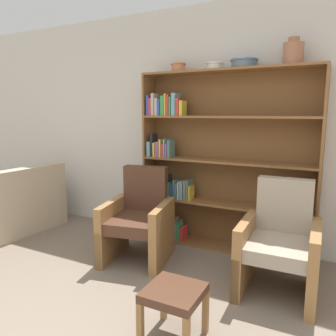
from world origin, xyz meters
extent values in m
cube|color=silver|center=(0.00, 2.58, 1.38)|extent=(12.00, 0.06, 2.75)
cube|color=brown|center=(-1.03, 2.39, 1.00)|extent=(0.02, 0.30, 2.00)
cube|color=brown|center=(0.91, 2.39, 1.00)|extent=(0.02, 0.30, 2.00)
cube|color=brown|center=(-0.06, 2.39, 1.99)|extent=(1.91, 0.30, 0.02)
cube|color=brown|center=(-0.06, 2.39, 0.01)|extent=(1.91, 0.30, 0.03)
cube|color=brown|center=(-0.06, 2.54, 1.00)|extent=(1.91, 0.01, 2.00)
cube|color=#B2A899|center=(-0.97, 2.33, 0.16)|extent=(0.04, 0.13, 0.26)
cube|color=#669EB2|center=(-0.94, 2.35, 0.12)|extent=(0.02, 0.17, 0.20)
cube|color=#7F6B4C|center=(-0.91, 2.33, 0.11)|extent=(0.04, 0.14, 0.18)
cube|color=#388C47|center=(-0.88, 2.34, 0.14)|extent=(0.02, 0.16, 0.24)
cube|color=orange|center=(-0.85, 2.36, 0.11)|extent=(0.02, 0.19, 0.17)
cube|color=#334CB2|center=(-0.82, 2.35, 0.11)|extent=(0.02, 0.16, 0.16)
cube|color=#7F6B4C|center=(-0.79, 2.33, 0.16)|extent=(0.03, 0.14, 0.28)
cube|color=black|center=(-0.75, 2.34, 0.11)|extent=(0.02, 0.15, 0.18)
cube|color=white|center=(-0.73, 2.33, 0.11)|extent=(0.02, 0.13, 0.16)
cube|color=#994C99|center=(-0.70, 2.35, 0.13)|extent=(0.03, 0.17, 0.21)
cube|color=#669EB2|center=(-0.67, 2.33, 0.16)|extent=(0.03, 0.13, 0.26)
cube|color=#7F6B4C|center=(-0.64, 2.35, 0.16)|extent=(0.02, 0.17, 0.27)
cube|color=#669EB2|center=(-0.61, 2.36, 0.13)|extent=(0.02, 0.19, 0.21)
cube|color=#388C47|center=(-0.57, 2.33, 0.13)|extent=(0.04, 0.12, 0.20)
cube|color=red|center=(-0.53, 2.34, 0.11)|extent=(0.04, 0.15, 0.17)
cube|color=brown|center=(-0.06, 2.39, 0.52)|extent=(1.91, 0.30, 0.02)
cube|color=red|center=(-0.98, 2.35, 0.62)|extent=(0.03, 0.17, 0.16)
cube|color=#334CB2|center=(-0.94, 2.36, 0.65)|extent=(0.04, 0.19, 0.23)
cube|color=#388C47|center=(-0.89, 2.34, 0.66)|extent=(0.03, 0.16, 0.25)
cube|color=#669EB2|center=(-0.85, 2.33, 0.64)|extent=(0.04, 0.13, 0.21)
cube|color=red|center=(-0.80, 2.34, 0.63)|extent=(0.04, 0.15, 0.19)
cube|color=black|center=(-0.77, 2.35, 0.64)|extent=(0.02, 0.17, 0.20)
cube|color=black|center=(-0.73, 2.33, 0.68)|extent=(0.04, 0.14, 0.28)
cube|color=#388C47|center=(-0.70, 2.35, 0.63)|extent=(0.02, 0.17, 0.19)
cube|color=#334CB2|center=(-0.67, 2.36, 0.62)|extent=(0.03, 0.19, 0.17)
cube|color=#4C756B|center=(-0.63, 2.34, 0.65)|extent=(0.02, 0.14, 0.22)
cube|color=#4C756B|center=(-0.61, 2.36, 0.63)|extent=(0.03, 0.19, 0.19)
cube|color=white|center=(-0.58, 2.33, 0.64)|extent=(0.02, 0.14, 0.21)
cube|color=#669EB2|center=(-0.54, 2.35, 0.64)|extent=(0.04, 0.18, 0.21)
cube|color=#7F6B4C|center=(-0.49, 2.33, 0.65)|extent=(0.03, 0.13, 0.23)
cube|color=#4C756B|center=(-0.46, 2.35, 0.65)|extent=(0.02, 0.18, 0.23)
cube|color=gold|center=(-0.44, 2.34, 0.62)|extent=(0.02, 0.15, 0.17)
cube|color=brown|center=(-0.06, 2.39, 1.01)|extent=(1.91, 0.30, 0.02)
cube|color=#669EB2|center=(-0.97, 2.36, 1.11)|extent=(0.04, 0.19, 0.18)
cube|color=black|center=(-0.93, 2.33, 1.16)|extent=(0.03, 0.13, 0.27)
cube|color=gold|center=(-0.90, 2.33, 1.11)|extent=(0.03, 0.13, 0.17)
cube|color=#994C99|center=(-0.86, 2.36, 1.12)|extent=(0.04, 0.19, 0.18)
cube|color=gold|center=(-0.82, 2.34, 1.13)|extent=(0.02, 0.15, 0.21)
cube|color=red|center=(-0.79, 2.35, 1.11)|extent=(0.03, 0.17, 0.16)
cube|color=#669EB2|center=(-0.76, 2.36, 1.13)|extent=(0.02, 0.20, 0.21)
cube|color=#994C99|center=(-0.73, 2.36, 1.11)|extent=(0.02, 0.18, 0.16)
cube|color=#4C756B|center=(-0.70, 2.34, 1.13)|extent=(0.03, 0.15, 0.20)
cube|color=brown|center=(-0.06, 2.39, 1.50)|extent=(1.91, 0.30, 0.02)
cube|color=#334CB2|center=(-0.98, 2.36, 1.63)|extent=(0.03, 0.18, 0.23)
cube|color=red|center=(-0.95, 2.35, 1.61)|extent=(0.03, 0.17, 0.20)
cube|color=#B2A899|center=(-0.91, 2.33, 1.64)|extent=(0.04, 0.13, 0.25)
cube|color=#B2A899|center=(-0.87, 2.34, 1.61)|extent=(0.03, 0.15, 0.20)
cube|color=#334CB2|center=(-0.83, 2.33, 1.60)|extent=(0.03, 0.13, 0.19)
cube|color=#388C47|center=(-0.79, 2.34, 1.62)|extent=(0.04, 0.14, 0.22)
cube|color=gold|center=(-0.75, 2.34, 1.64)|extent=(0.02, 0.15, 0.25)
cube|color=red|center=(-0.72, 2.34, 1.63)|extent=(0.03, 0.16, 0.23)
cube|color=#388C47|center=(-0.68, 2.35, 1.62)|extent=(0.02, 0.18, 0.21)
cube|color=#669EB2|center=(-0.64, 2.34, 1.64)|extent=(0.04, 0.16, 0.25)
cube|color=red|center=(-0.59, 2.32, 1.61)|extent=(0.04, 0.12, 0.19)
cube|color=gold|center=(-0.55, 2.33, 1.60)|extent=(0.04, 0.14, 0.17)
cylinder|color=#C67547|center=(-0.64, 2.39, 2.05)|extent=(0.15, 0.15, 0.10)
torus|color=#C67547|center=(-0.64, 2.39, 2.09)|extent=(0.18, 0.18, 0.02)
cylinder|color=silver|center=(-0.20, 2.39, 2.04)|extent=(0.17, 0.17, 0.07)
torus|color=silver|center=(-0.20, 2.39, 2.07)|extent=(0.19, 0.19, 0.02)
cylinder|color=slate|center=(0.11, 2.39, 2.04)|extent=(0.26, 0.26, 0.09)
torus|color=slate|center=(0.11, 2.39, 2.08)|extent=(0.29, 0.29, 0.02)
cylinder|color=#A36647|center=(0.59, 2.39, 2.10)|extent=(0.19, 0.19, 0.21)
cylinder|color=#A36647|center=(0.59, 2.39, 2.23)|extent=(0.11, 0.11, 0.05)
cube|color=tan|center=(-2.79, 1.55, 0.20)|extent=(0.97, 1.50, 0.40)
cube|color=tan|center=(-2.44, 1.53, 0.63)|extent=(0.27, 1.46, 0.46)
cube|color=tan|center=(-2.75, 2.21, 0.28)|extent=(0.89, 0.17, 0.56)
cube|color=#4C6B4C|center=(-2.56, 1.73, 0.58)|extent=(0.19, 0.37, 0.37)
cube|color=olive|center=(-0.43, 1.44, 0.19)|extent=(0.08, 0.08, 0.38)
cube|color=olive|center=(-0.99, 1.32, 0.19)|extent=(0.08, 0.08, 0.38)
cube|color=olive|center=(-0.55, 2.04, 0.19)|extent=(0.08, 0.08, 0.38)
cube|color=olive|center=(-1.11, 1.92, 0.19)|extent=(0.08, 0.08, 0.38)
cube|color=#4C2D1E|center=(-0.77, 1.68, 0.41)|extent=(0.60, 0.72, 0.12)
cube|color=#4C2D1E|center=(-0.82, 1.95, 0.70)|extent=(0.49, 0.21, 0.52)
cube|color=olive|center=(-0.49, 1.74, 0.31)|extent=(0.21, 0.68, 0.62)
cube|color=olive|center=(-1.04, 1.62, 0.31)|extent=(0.21, 0.68, 0.62)
cube|color=olive|center=(0.95, 1.38, 0.19)|extent=(0.07, 0.07, 0.38)
cube|color=olive|center=(0.38, 1.37, 0.19)|extent=(0.07, 0.07, 0.38)
cube|color=olive|center=(0.93, 1.99, 0.19)|extent=(0.07, 0.07, 0.38)
cube|color=olive|center=(0.36, 1.98, 0.19)|extent=(0.07, 0.07, 0.38)
cube|color=tan|center=(0.66, 1.68, 0.41)|extent=(0.50, 0.65, 0.12)
cube|color=tan|center=(0.65, 1.96, 0.70)|extent=(0.48, 0.13, 0.52)
cube|color=olive|center=(0.93, 1.69, 0.31)|extent=(0.10, 0.68, 0.62)
cube|color=olive|center=(0.38, 1.67, 0.31)|extent=(0.10, 0.68, 0.62)
cube|color=olive|center=(-0.04, 0.91, 0.16)|extent=(0.04, 0.04, 0.32)
cube|color=olive|center=(0.29, 0.91, 0.16)|extent=(0.04, 0.04, 0.32)
cube|color=olive|center=(-0.04, 0.57, 0.16)|extent=(0.04, 0.04, 0.32)
cube|color=#4C2D1E|center=(0.12, 0.74, 0.35)|extent=(0.37, 0.37, 0.06)
camera|label=1|loc=(1.01, -1.09, 1.54)|focal=35.00mm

